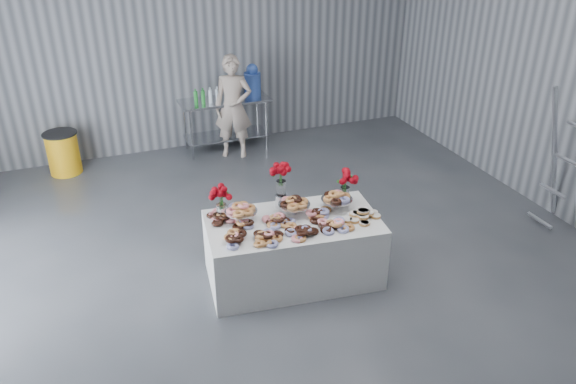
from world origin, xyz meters
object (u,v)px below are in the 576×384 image
(display_table, at_px, (293,250))
(prep_table, at_px, (225,115))
(water_jug, at_px, (252,82))
(stepladder, at_px, (567,160))
(person, at_px, (233,107))
(trash_barrel, at_px, (63,153))

(display_table, distance_m, prep_table, 3.92)
(water_jug, relative_size, stepladder, 0.29)
(water_jug, xyz_separation_m, person, (-0.44, -0.30, -0.30))
(prep_table, relative_size, person, 0.88)
(water_jug, bearing_deg, stepladder, -54.76)
(display_table, xyz_separation_m, person, (0.36, 3.60, 0.48))
(water_jug, distance_m, person, 0.61)
(trash_barrel, bearing_deg, prep_table, 0.00)
(person, xyz_separation_m, trash_barrel, (-2.71, 0.30, -0.51))
(person, bearing_deg, water_jug, 58.79)
(trash_barrel, distance_m, stepladder, 7.28)
(person, bearing_deg, stepladder, -24.45)
(trash_barrel, bearing_deg, stepladder, -33.99)
(display_table, relative_size, water_jug, 3.43)
(water_jug, bearing_deg, person, -145.45)
(display_table, distance_m, water_jug, 4.05)
(prep_table, xyz_separation_m, stepladder, (3.36, -4.05, 0.34))
(display_table, relative_size, stepladder, 0.99)
(prep_table, bearing_deg, water_jug, -0.00)
(water_jug, height_order, stepladder, stepladder)
(display_table, height_order, water_jug, water_jug)
(prep_table, distance_m, trash_barrel, 2.66)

